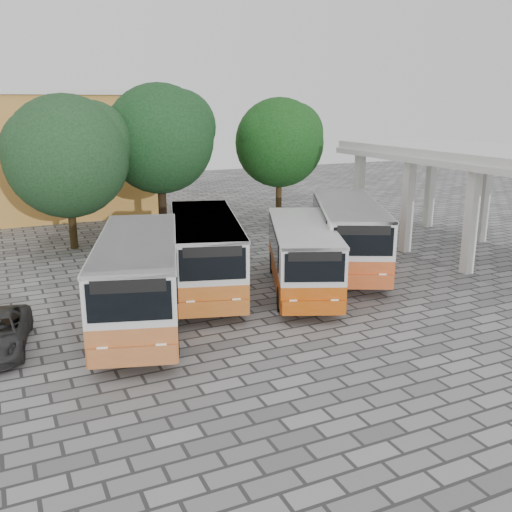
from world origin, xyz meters
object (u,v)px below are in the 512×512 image
bus_far_right (348,231)px  bus_centre_left (205,249)px  bus_far_left (139,275)px  bus_centre_right (302,253)px

bus_far_right → bus_centre_left: bearing=-152.4°
bus_far_left → bus_centre_left: bearing=54.1°
bus_far_left → bus_centre_left: bus_far_left is taller
bus_far_left → bus_centre_right: bus_far_left is taller
bus_centre_right → bus_far_left: bearing=-149.9°
bus_centre_right → bus_far_right: bus_far_right is taller
bus_centre_right → bus_far_right: (3.48, 1.89, 0.20)m
bus_far_left → bus_centre_left: size_ratio=1.02×
bus_far_right → bus_far_left: bearing=-139.1°
bus_far_left → bus_far_right: bearing=31.4°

